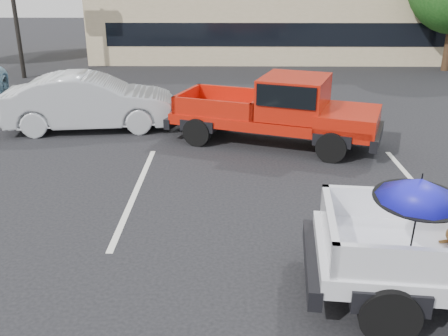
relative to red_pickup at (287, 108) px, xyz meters
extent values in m
plane|color=black|center=(-0.46, -5.11, -1.00)|extent=(90.00, 90.00, 0.00)
cube|color=silver|center=(-3.46, -3.11, -0.99)|extent=(0.12, 5.00, 0.01)
cube|color=silver|center=(2.54, -3.11, -0.99)|extent=(0.12, 5.00, 0.01)
cube|color=black|center=(1.54, 11.91, 0.50)|extent=(18.00, 0.08, 1.10)
cylinder|color=black|center=(-10.46, 8.89, 2.00)|extent=(0.18, 0.18, 6.00)
cylinder|color=#332114|center=(5.54, 18.89, 0.43)|extent=(0.32, 0.32, 2.86)
cylinder|color=black|center=(0.47, -7.58, -0.62)|extent=(0.78, 0.36, 0.76)
cylinder|color=black|center=(0.66, -5.75, -0.62)|extent=(0.78, 0.36, 0.76)
cube|color=black|center=(-0.33, -6.57, -0.50)|extent=(0.38, 1.97, 0.28)
cube|color=black|center=(0.96, -6.71, -0.27)|extent=(2.48, 2.07, 0.10)
cube|color=white|center=(1.05, -5.84, 0.03)|extent=(2.30, 0.34, 0.50)
cube|color=white|center=(0.87, -7.57, 0.03)|extent=(2.30, 0.34, 0.50)
cube|color=white|center=(-0.13, -6.60, 0.03)|extent=(0.29, 1.84, 0.50)
cylinder|color=black|center=(0.80, -7.14, 0.31)|extent=(0.02, 0.10, 1.05)
cone|color=#1716C0|center=(0.80, -7.14, 0.85)|extent=(1.10, 1.12, 0.36)
cylinder|color=black|center=(0.80, -7.14, 1.01)|extent=(0.02, 0.02, 0.10)
cylinder|color=black|center=(0.80, -7.14, 0.72)|extent=(1.10, 1.10, 0.09)
cylinder|color=black|center=(-2.35, -0.11, -0.63)|extent=(0.79, 0.51, 0.74)
cylinder|color=black|center=(-1.74, 1.58, -0.63)|extent=(0.79, 0.51, 0.74)
cylinder|color=black|center=(0.95, -1.29, -0.63)|extent=(0.79, 0.51, 0.74)
cylinder|color=black|center=(1.56, 0.39, -0.63)|extent=(0.79, 0.51, 0.74)
cube|color=#B4180A|center=(-0.35, 0.13, -0.35)|extent=(5.57, 3.53, 0.27)
cube|color=#B4180A|center=(1.48, -0.53, -0.14)|extent=(2.00, 2.25, 0.45)
cube|color=black|center=(2.17, -0.78, -0.51)|extent=(0.83, 1.86, 0.29)
cube|color=black|center=(-2.87, 1.03, -0.51)|extent=(0.81, 1.85, 0.27)
cube|color=#B4180A|center=(0.15, -0.06, 0.32)|extent=(2.12, 2.23, 1.02)
cube|color=black|center=(0.15, -0.06, 0.51)|extent=(2.01, 2.27, 0.54)
cube|color=black|center=(-1.68, 0.60, -0.29)|extent=(2.71, 2.44, 0.10)
cube|color=#B4180A|center=(-1.39, 1.40, 0.00)|extent=(2.14, 0.85, 0.49)
cube|color=#B4180A|center=(-1.96, -0.20, 0.00)|extent=(2.14, 0.85, 0.49)
cube|color=#B4180A|center=(-2.69, 0.96, 0.00)|extent=(0.70, 1.72, 0.49)
cube|color=#B4180A|center=(-0.67, 0.24, 0.00)|extent=(0.70, 1.72, 0.49)
imported|color=silver|center=(-5.52, 1.39, -0.20)|extent=(5.04, 2.28, 1.60)
camera|label=1|loc=(-1.49, -12.65, 3.28)|focal=40.00mm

